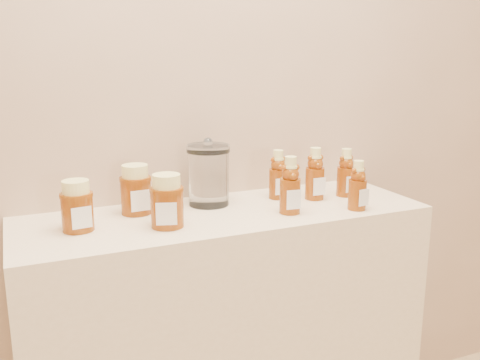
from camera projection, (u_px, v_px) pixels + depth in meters
name	position (u px, v px, depth m)	size (l,w,h in m)	color
wall_back	(200.00, 55.00, 1.64)	(3.50, 0.02, 2.70)	tan
display_table	(226.00, 349.00, 1.67)	(1.20, 0.40, 0.90)	beige
bear_bottle_back_left	(278.00, 171.00, 1.70)	(0.06, 0.06, 0.18)	#6B2C08
bear_bottle_back_mid	(315.00, 170.00, 1.69)	(0.06, 0.06, 0.19)	#6B2C08
bear_bottle_back_right	(346.00, 169.00, 1.73)	(0.06, 0.06, 0.18)	#6B2C08
bear_bottle_front_left	(290.00, 181.00, 1.54)	(0.06, 0.06, 0.19)	#6B2C08
bear_bottle_front_right	(358.00, 182.00, 1.58)	(0.06, 0.06, 0.17)	#6B2C08
honey_jar_left	(77.00, 206.00, 1.39)	(0.09, 0.09, 0.14)	#6B2C08
honey_jar_back	(136.00, 189.00, 1.54)	(0.09, 0.09, 0.14)	#6B2C08
honey_jar_front	(167.00, 201.00, 1.42)	(0.09, 0.09, 0.14)	#6B2C08
glass_canister	(208.00, 172.00, 1.62)	(0.13, 0.13, 0.20)	white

